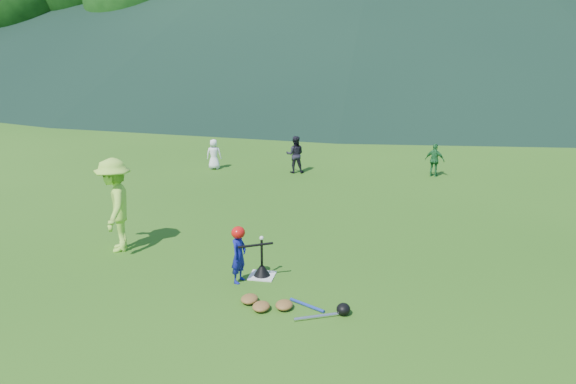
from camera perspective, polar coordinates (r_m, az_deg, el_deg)
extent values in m
plane|color=#275613|center=(10.32, -2.65, -8.54)|extent=(120.00, 120.00, 0.00)
cube|color=silver|center=(10.32, -2.65, -8.49)|extent=(0.45, 0.45, 0.02)
sphere|color=white|center=(10.04, -2.71, -4.70)|extent=(0.08, 0.08, 0.08)
imported|color=navy|center=(9.94, -5.02, -6.41)|extent=(0.32, 0.41, 1.00)
imported|color=#A2E242|center=(11.73, -17.15, -1.28)|extent=(1.09, 1.40, 1.90)
imported|color=white|center=(18.37, -7.53, 3.83)|extent=(0.53, 0.39, 0.98)
imported|color=black|center=(17.71, 0.73, 3.84)|extent=(0.64, 0.53, 1.18)
imported|color=#1F692F|center=(17.82, 14.68, 3.14)|extent=(0.65, 0.44, 1.02)
cone|color=black|center=(10.28, -2.66, -7.98)|extent=(0.30, 0.30, 0.18)
cylinder|color=black|center=(10.14, -2.68, -6.22)|extent=(0.04, 0.04, 0.50)
ellipsoid|color=red|center=(9.79, -5.08, -4.13)|extent=(0.24, 0.26, 0.22)
cylinder|color=black|center=(9.82, -3.31, -5.42)|extent=(0.58, 0.30, 0.07)
ellipsoid|color=olive|center=(9.12, -2.74, -11.54)|extent=(0.28, 0.34, 0.13)
ellipsoid|color=olive|center=(9.16, -0.39, -11.40)|extent=(0.28, 0.34, 0.13)
ellipsoid|color=olive|center=(9.37, -3.94, -10.79)|extent=(0.28, 0.34, 0.13)
cylinder|color=silver|center=(8.90, 2.88, -12.53)|extent=(0.67, 0.36, 0.06)
cylinder|color=#263FA5|center=(9.24, 1.94, -11.43)|extent=(0.62, 0.38, 0.05)
ellipsoid|color=black|center=(9.01, 5.65, -11.75)|extent=(0.22, 0.24, 0.19)
cube|color=gray|center=(37.38, 7.52, 10.03)|extent=(70.00, 0.03, 1.20)
cube|color=yellow|center=(37.33, 7.56, 11.00)|extent=(70.00, 0.08, 0.08)
cylinder|color=gray|center=(37.38, 7.52, 10.03)|extent=(0.07, 0.07, 1.30)
cylinder|color=#382314|center=(51.87, -24.25, 11.79)|extent=(0.56, 0.56, 3.74)
cylinder|color=#382314|center=(50.59, -18.73, 12.60)|extent=(0.56, 0.56, 4.34)
cylinder|color=#382314|center=(45.75, -15.16, 11.90)|extent=(0.56, 0.56, 3.18)
ellipsoid|color=#164711|center=(45.74, -15.63, 18.21)|extent=(6.92, 6.92, 7.95)
cylinder|color=#382314|center=(45.27, -8.74, 12.59)|extent=(0.56, 0.56, 3.78)
cylinder|color=#382314|center=(45.36, -2.22, 13.14)|extent=(0.56, 0.56, 4.38)
cylinder|color=#382314|center=(41.58, 3.43, 12.09)|extent=(0.56, 0.56, 3.22)
cylinder|color=#382314|center=(42.71, 10.26, 12.37)|extent=(0.56, 0.56, 3.81)
cylinder|color=#382314|center=(44.38, 16.66, 12.48)|extent=(0.56, 0.56, 4.41)
cylinder|color=#382314|center=(42.18, 23.58, 10.92)|extent=(0.56, 0.56, 3.25)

